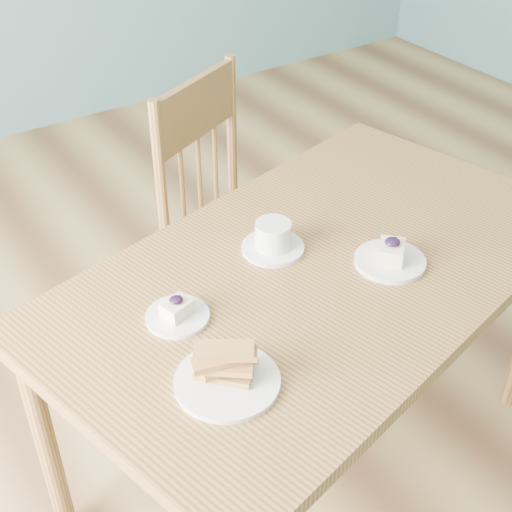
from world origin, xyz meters
TOP-DOWN VIEW (x-y plane):
  - dining_table at (-0.29, -0.13)m, footprint 1.52×1.09m
  - dining_chair at (-0.16, 0.46)m, footprint 0.57×0.56m
  - cheesecake_plate_near at (-0.15, -0.22)m, footprint 0.17×0.17m
  - cheesecake_plate_far at (-0.68, -0.11)m, footprint 0.14×0.14m
  - coffee_cup at (-0.35, -0.02)m, footprint 0.16×0.16m
  - biscotti_plate at (-0.69, -0.34)m, footprint 0.21×0.21m

SIDE VIEW (x-z plane):
  - dining_chair at x=-0.16m, z-range 0.01..0.96m
  - dining_table at x=-0.29m, z-range 0.30..1.03m
  - cheesecake_plate_far at x=-0.68m, z-range 0.72..0.78m
  - cheesecake_plate_near at x=-0.15m, z-range 0.72..0.79m
  - biscotti_plate at x=-0.69m, z-range 0.72..0.82m
  - coffee_cup at x=-0.35m, z-range 0.73..0.81m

